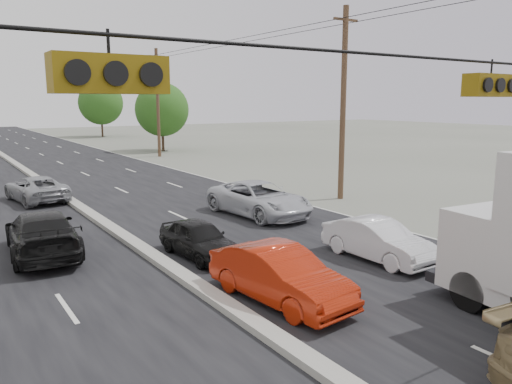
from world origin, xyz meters
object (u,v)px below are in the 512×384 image
tree_right_mid (162,110)px  utility_pole_right_b (343,103)px  red_sedan (280,276)px  queue_car_c (259,199)px  tree_right_far (101,103)px  utility_pole_right_c (158,102)px  queue_car_a (199,239)px  queue_car_b (378,241)px  oncoming_near (42,234)px  oncoming_far (36,189)px

tree_right_mid → utility_pole_right_b: bearing=-94.8°
red_sedan → queue_car_c: bearing=53.2°
tree_right_far → utility_pole_right_c: bearing=-96.7°
queue_car_a → queue_car_b: (4.79, -3.58, 0.04)m
tree_right_mid → queue_car_c: tree_right_mid is taller
queue_car_c → utility_pole_right_c: bearing=72.3°
queue_car_a → oncoming_near: size_ratio=0.69×
tree_right_mid → queue_car_b: size_ratio=1.76×
oncoming_near → queue_car_c: bearing=-169.7°
tree_right_mid → oncoming_far: bearing=-127.0°
tree_right_mid → red_sedan: 42.05m
utility_pole_right_c → oncoming_near: utility_pole_right_c is taller
utility_pole_right_c → queue_car_b: size_ratio=2.47×
tree_right_mid → oncoming_near: bearing=-119.4°
queue_car_c → oncoming_near: 9.57m
red_sedan → queue_car_a: (0.00, 4.62, -0.10)m
oncoming_far → utility_pole_right_c: bearing=-137.4°
oncoming_far → tree_right_far: bearing=-118.2°
utility_pole_right_c → queue_car_b: utility_pole_right_c is taller
tree_right_far → queue_car_c: (-9.46, -55.97, -4.18)m
utility_pole_right_c → red_sedan: 36.62m
utility_pole_right_b → queue_car_c: utility_pole_right_b is taller
tree_right_mid → red_sedan: size_ratio=1.63×
red_sedan → oncoming_far: red_sedan is taller
utility_pole_right_b → oncoming_near: 16.19m
queue_car_a → oncoming_far: size_ratio=0.76×
utility_pole_right_c → tree_right_far: utility_pole_right_c is taller
tree_right_far → oncoming_near: (-18.98, -56.91, -4.19)m
tree_right_far → oncoming_far: 50.09m
utility_pole_right_b → tree_right_mid: 30.11m
utility_pole_right_b → queue_car_c: size_ratio=1.80×
tree_right_mid → queue_car_c: size_ratio=1.28×
queue_car_a → queue_car_c: 6.53m
utility_pole_right_c → oncoming_near: bearing=-119.9°
tree_right_mid → tree_right_far: (1.00, 25.00, 0.62)m
queue_car_b → utility_pole_right_b: bearing=52.7°
queue_car_b → oncoming_near: oncoming_near is taller
tree_right_mid → queue_car_c: bearing=-105.3°
queue_car_c → oncoming_far: size_ratio=1.16×
queue_car_a → utility_pole_right_b: bearing=21.1°
red_sedan → queue_car_c: 10.06m
tree_right_far → red_sedan: 66.38m
red_sedan → oncoming_near: 8.87m
oncoming_far → queue_car_a: bearing=94.2°
queue_car_a → queue_car_b: 5.97m
utility_pole_right_b → queue_car_a: size_ratio=2.73×
utility_pole_right_b → red_sedan: size_ratio=2.29×
utility_pole_right_b → queue_car_c: bearing=-170.8°
tree_right_mid → red_sedan: bearing=-108.9°
utility_pole_right_c → queue_car_c: bearing=-102.9°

